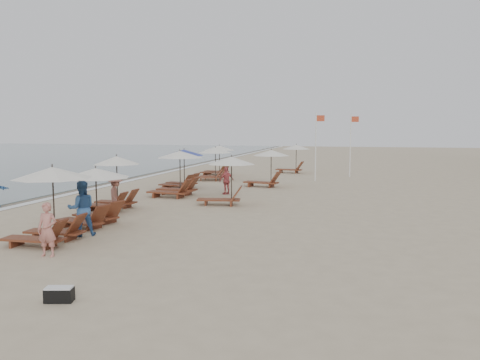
% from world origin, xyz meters
% --- Properties ---
extents(ground, '(160.00, 160.00, 0.00)m').
position_xyz_m(ground, '(0.00, 0.00, 0.00)').
color(ground, tan).
rests_on(ground, ground).
extents(wet_sand_band, '(3.20, 140.00, 0.01)m').
position_xyz_m(wet_sand_band, '(-12.50, 10.00, 0.00)').
color(wet_sand_band, '#6B5E4C').
rests_on(wet_sand_band, ground).
extents(foam_line, '(0.50, 140.00, 0.02)m').
position_xyz_m(foam_line, '(-11.20, 10.00, 0.01)').
color(foam_line, white).
rests_on(foam_line, ground).
extents(lounger_station_0, '(2.58, 2.37, 2.37)m').
position_xyz_m(lounger_station_0, '(-5.28, -2.41, 1.26)').
color(lounger_station_0, brown).
rests_on(lounger_station_0, ground).
extents(lounger_station_1, '(2.68, 2.45, 2.11)m').
position_xyz_m(lounger_station_1, '(-5.47, 0.36, 1.15)').
color(lounger_station_1, brown).
rests_on(lounger_station_1, ground).
extents(lounger_station_2, '(2.40, 2.03, 2.33)m').
position_xyz_m(lounger_station_2, '(-6.50, 3.77, 1.12)').
color(lounger_station_2, brown).
rests_on(lounger_station_2, ground).
extents(lounger_station_3, '(2.81, 2.40, 2.37)m').
position_xyz_m(lounger_station_3, '(-5.38, 8.29, 1.13)').
color(lounger_station_3, brown).
rests_on(lounger_station_3, ground).
extents(lounger_station_4, '(2.64, 2.38, 2.29)m').
position_xyz_m(lounger_station_4, '(-6.31, 11.52, 1.21)').
color(lounger_station_4, brown).
rests_on(lounger_station_4, ground).
extents(lounger_station_5, '(2.51, 2.35, 2.22)m').
position_xyz_m(lounger_station_5, '(-5.80, 16.27, 1.25)').
color(lounger_station_5, brown).
rests_on(lounger_station_5, ground).
extents(lounger_station_6, '(2.61, 2.39, 2.23)m').
position_xyz_m(lounger_station_6, '(-6.58, 19.73, 1.20)').
color(lounger_station_6, brown).
rests_on(lounger_station_6, ground).
extents(inland_station_0, '(2.73, 2.24, 2.22)m').
position_xyz_m(inland_station_0, '(-2.07, 6.23, 1.37)').
color(inland_station_0, brown).
rests_on(inland_station_0, ground).
extents(inland_station_1, '(2.83, 2.24, 2.22)m').
position_xyz_m(inland_station_1, '(-1.59, 13.54, 1.31)').
color(inland_station_1, brown).
rests_on(inland_station_1, ground).
extents(inland_station_2, '(2.77, 2.24, 2.22)m').
position_xyz_m(inland_station_2, '(-1.29, 23.05, 1.34)').
color(inland_station_2, brown).
rests_on(inland_station_2, ground).
extents(beachgoer_near, '(0.58, 0.42, 1.51)m').
position_xyz_m(beachgoer_near, '(-4.38, -3.73, 0.75)').
color(beachgoer_near, '#B36D61').
rests_on(beachgoer_near, ground).
extents(beachgoer_mid_a, '(1.12, 1.08, 1.83)m').
position_xyz_m(beachgoer_mid_a, '(-4.90, -1.19, 0.91)').
color(beachgoer_mid_a, '#2E568C').
rests_on(beachgoer_mid_a, ground).
extents(beachgoer_mid_b, '(0.96, 1.20, 1.62)m').
position_xyz_m(beachgoer_mid_b, '(-5.69, 2.57, 0.81)').
color(beachgoer_mid_b, '#8D5547').
rests_on(beachgoer_mid_b, ground).
extents(beachgoer_far_a, '(0.85, 0.88, 1.48)m').
position_xyz_m(beachgoer_far_a, '(-3.00, 9.66, 0.74)').
color(beachgoer_far_a, '#BB4B4D').
rests_on(beachgoer_far_a, ground).
extents(duffel_bag, '(0.61, 0.41, 0.31)m').
position_xyz_m(duffel_bag, '(-1.95, -6.76, 0.16)').
color(duffel_bag, black).
rests_on(duffel_bag, ground).
extents(flag_pole_near, '(0.59, 0.08, 4.58)m').
position_xyz_m(flag_pole_near, '(1.03, 17.44, 2.54)').
color(flag_pole_near, silver).
rests_on(flag_pole_near, ground).
extents(flag_pole_far, '(0.60, 0.08, 4.57)m').
position_xyz_m(flag_pole_far, '(3.21, 20.84, 2.53)').
color(flag_pole_far, silver).
rests_on(flag_pole_far, ground).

